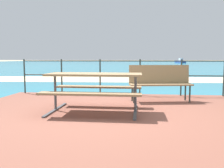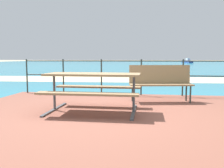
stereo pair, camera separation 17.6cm
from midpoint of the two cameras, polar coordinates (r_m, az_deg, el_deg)
The scene contains 8 objects.
ground_plane at distance 4.80m, azimuth -1.38°, elevation -7.61°, with size 240.00×240.00×0.00m, color tan.
patio_paving at distance 4.80m, azimuth -1.38°, elevation -7.27°, with size 6.40×5.20×0.06m, color brown.
sea_water at distance 44.64m, azimuth 5.35°, elevation 4.70°, with size 90.00×90.00×0.01m, color teal.
beach_strip at distance 12.89m, azimuth 3.37°, elevation 1.11°, with size 54.00×3.37×0.01m, color beige.
picnic_table at distance 4.88m, azimuth -5.20°, elevation 0.33°, with size 1.90×1.34×0.78m.
park_bench at distance 6.12m, azimuth 10.47°, elevation 0.96°, with size 1.58×0.66×0.91m.
railing_fence at distance 7.09m, azimuth 1.17°, elevation 2.72°, with size 5.94×0.04×1.05m.
boat_near at distance 58.12m, azimuth 15.73°, elevation 5.19°, with size 1.84×5.36×1.09m.
Camera 1 is at (0.52, -4.63, 1.15)m, focal length 38.57 mm.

